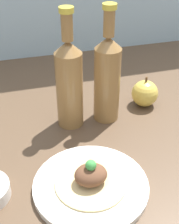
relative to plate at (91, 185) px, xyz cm
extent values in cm
cube|color=brown|center=(6.26, 14.40, -2.84)|extent=(180.00, 110.00, 4.00)
cylinder|color=silver|center=(0.00, 0.00, -0.18)|extent=(22.67, 22.67, 1.31)
torus|color=silver|center=(0.00, 0.00, 0.28)|extent=(21.77, 21.77, 0.92)
cylinder|color=#D6BC7F|center=(0.00, 0.00, 0.68)|extent=(14.09, 14.09, 0.40)
ellipsoid|color=brown|center=(0.00, 0.00, 2.76)|extent=(6.38, 5.42, 3.77)
sphere|color=green|center=(0.00, 0.00, 5.28)|extent=(2.11, 2.11, 2.11)
cylinder|color=olive|center=(1.24, 22.64, 8.66)|extent=(6.47, 6.47, 18.98)
cone|color=olive|center=(1.24, 22.64, 19.61)|extent=(6.47, 6.47, 2.91)
cylinder|color=olive|center=(1.24, 22.64, 24.08)|extent=(2.59, 2.59, 6.03)
cylinder|color=gold|center=(1.24, 22.64, 27.69)|extent=(3.24, 3.24, 1.20)
cylinder|color=olive|center=(10.67, 22.64, 8.66)|extent=(6.47, 6.47, 18.98)
cone|color=olive|center=(10.67, 22.64, 19.61)|extent=(6.47, 6.47, 2.91)
cylinder|color=olive|center=(10.67, 22.64, 24.08)|extent=(2.59, 2.59, 6.03)
cylinder|color=gold|center=(10.67, 22.64, 27.69)|extent=(3.24, 3.24, 1.20)
sphere|color=gold|center=(22.68, 25.41, 2.78)|extent=(7.23, 7.23, 7.23)
cylinder|color=brown|center=(22.68, 25.41, 6.96)|extent=(0.58, 0.58, 1.63)
camera|label=1|loc=(-11.95, -40.99, 45.83)|focal=50.00mm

